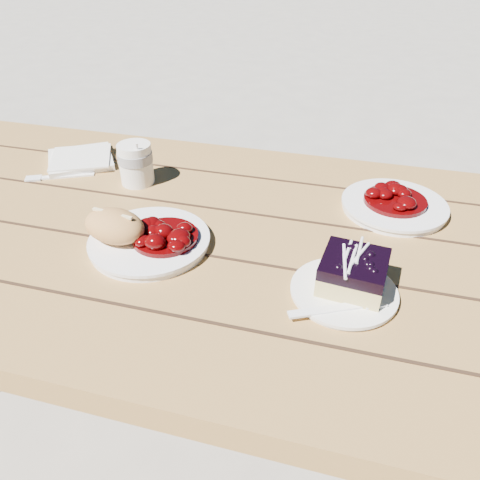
% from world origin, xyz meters
% --- Properties ---
extents(ground, '(60.00, 60.00, 0.00)m').
position_xyz_m(ground, '(0.00, 0.00, 0.00)').
color(ground, '#9B968C').
rests_on(ground, ground).
extents(picnic_table, '(2.00, 1.55, 0.75)m').
position_xyz_m(picnic_table, '(0.00, -0.00, 0.59)').
color(picnic_table, brown).
rests_on(picnic_table, ground).
extents(main_plate, '(0.22, 0.22, 0.02)m').
position_xyz_m(main_plate, '(0.06, -0.08, 0.76)').
color(main_plate, white).
rests_on(main_plate, picnic_table).
extents(goulash_stew, '(0.12, 0.12, 0.04)m').
position_xyz_m(goulash_stew, '(0.09, -0.07, 0.79)').
color(goulash_stew, '#480203').
rests_on(goulash_stew, main_plate).
extents(bread_roll, '(0.13, 0.09, 0.06)m').
position_xyz_m(bread_roll, '(0.00, -0.10, 0.80)').
color(bread_roll, tan).
rests_on(bread_roll, main_plate).
extents(dessert_plate, '(0.17, 0.17, 0.01)m').
position_xyz_m(dessert_plate, '(0.41, -0.12, 0.76)').
color(dessert_plate, white).
rests_on(dessert_plate, picnic_table).
extents(blueberry_cake, '(0.11, 0.11, 0.06)m').
position_xyz_m(blueberry_cake, '(0.42, -0.11, 0.79)').
color(blueberry_cake, tan).
rests_on(blueberry_cake, dessert_plate).
extents(fork_dessert, '(0.15, 0.09, 0.00)m').
position_xyz_m(fork_dessert, '(0.39, -0.18, 0.76)').
color(fork_dessert, white).
rests_on(fork_dessert, dessert_plate).
extents(coffee_cup, '(0.07, 0.07, 0.09)m').
position_xyz_m(coffee_cup, '(-0.07, 0.15, 0.80)').
color(coffee_cup, white).
rests_on(coffee_cup, picnic_table).
extents(napkin_stack, '(0.21, 0.21, 0.01)m').
position_xyz_m(napkin_stack, '(-0.26, 0.21, 0.76)').
color(napkin_stack, white).
rests_on(napkin_stack, picnic_table).
extents(fork_table, '(0.16, 0.09, 0.00)m').
position_xyz_m(fork_table, '(-0.25, 0.13, 0.75)').
color(fork_table, white).
rests_on(fork_table, picnic_table).
extents(second_plate, '(0.21, 0.21, 0.02)m').
position_xyz_m(second_plate, '(0.49, 0.17, 0.76)').
color(second_plate, white).
rests_on(second_plate, picnic_table).
extents(second_stew, '(0.13, 0.13, 0.04)m').
position_xyz_m(second_stew, '(0.49, 0.17, 0.79)').
color(second_stew, '#480203').
rests_on(second_stew, second_plate).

